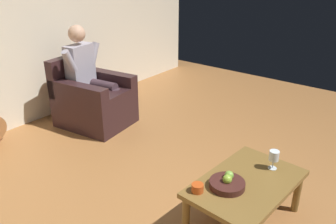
{
  "coord_description": "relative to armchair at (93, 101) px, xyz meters",
  "views": [
    {
      "loc": [
        2.1,
        1.08,
        1.96
      ],
      "look_at": [
        -0.39,
        -0.87,
        0.56
      ],
      "focal_mm": 37.0,
      "sensor_mm": 36.0,
      "label": 1
    }
  ],
  "objects": [
    {
      "name": "ground_plane",
      "position": [
        0.53,
        2.19,
        -0.31
      ],
      "size": [
        7.39,
        7.39,
        0.0
      ],
      "primitive_type": "plane",
      "color": "#986335"
    },
    {
      "name": "wall_back",
      "position": [
        0.53,
        -0.71,
        0.95
      ],
      "size": [
        6.56,
        0.06,
        2.53
      ],
      "primitive_type": "cube",
      "color": "beige",
      "rests_on": "ground"
    },
    {
      "name": "armchair",
      "position": [
        0.0,
        0.0,
        0.0
      ],
      "size": [
        0.82,
        0.93,
        0.86
      ],
      "rotation": [
        0.0,
        0.0,
        0.14
      ],
      "color": "black",
      "rests_on": "ground"
    },
    {
      "name": "person_seated",
      "position": [
        0.0,
        -0.03,
        0.35
      ],
      "size": [
        0.63,
        0.64,
        1.25
      ],
      "rotation": [
        0.0,
        0.0,
        0.14
      ],
      "color": "#9F99A7",
      "rests_on": "ground"
    },
    {
      "name": "coffee_table",
      "position": [
        0.5,
        2.38,
        0.03
      ],
      "size": [
        0.99,
        0.67,
        0.4
      ],
      "rotation": [
        0.0,
        0.0,
        -0.08
      ],
      "color": "brown",
      "rests_on": "ground"
    },
    {
      "name": "wine_glass_near",
      "position": [
        0.21,
        2.47,
        0.19
      ],
      "size": [
        0.08,
        0.08,
        0.16
      ],
      "color": "silver",
      "rests_on": "coffee_table"
    },
    {
      "name": "fruit_bowl",
      "position": [
        0.66,
        2.3,
        0.11
      ],
      "size": [
        0.27,
        0.27,
        0.11
      ],
      "color": "#3F1D19",
      "rests_on": "coffee_table"
    },
    {
      "name": "candle_jar",
      "position": [
        0.84,
        2.15,
        0.11
      ],
      "size": [
        0.09,
        0.09,
        0.06
      ],
      "primitive_type": "cylinder",
      "color": "#BB4718",
      "rests_on": "coffee_table"
    }
  ]
}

